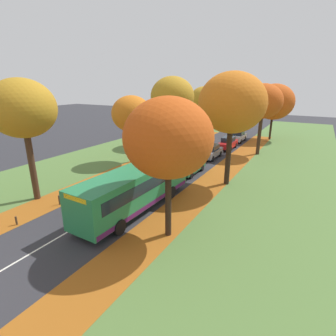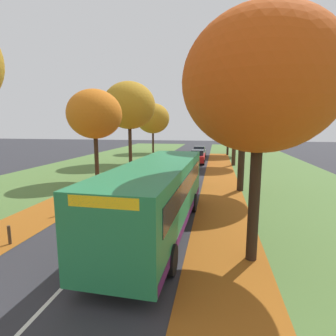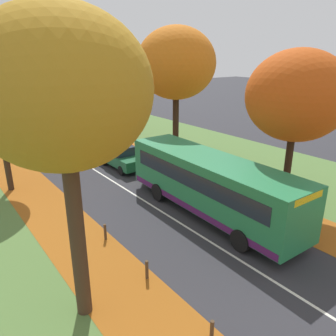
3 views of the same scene
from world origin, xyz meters
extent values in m
cube|color=#517538|center=(-9.20, 20.00, 0.00)|extent=(12.00, 90.00, 0.01)
cube|color=#9E5619|center=(-4.60, 14.00, 0.01)|extent=(2.80, 60.00, 0.00)
cube|color=#517538|center=(9.20, 20.00, 0.00)|extent=(12.00, 90.00, 0.01)
cube|color=#9E5619|center=(4.60, 14.00, 0.01)|extent=(2.80, 60.00, 0.00)
cube|color=silver|center=(0.00, 20.00, 0.00)|extent=(0.12, 80.00, 0.01)
cylinder|color=#422D1E|center=(-6.01, 9.46, 2.59)|extent=(0.47, 0.47, 5.18)
ellipsoid|color=#B27F1E|center=(-6.01, 9.46, 6.92)|extent=(4.63, 4.63, 4.16)
cylinder|color=#382619|center=(-5.51, 21.33, 1.89)|extent=(0.34, 0.34, 3.78)
ellipsoid|color=orange|center=(-5.51, 21.33, 5.42)|extent=(4.37, 4.37, 3.93)
cylinder|color=#382619|center=(-5.99, 31.41, 2.27)|extent=(0.41, 0.41, 4.54)
ellipsoid|color=#B27F1E|center=(-5.99, 31.41, 6.82)|extent=(6.09, 6.09, 5.48)
cylinder|color=#382619|center=(-6.21, 43.92, 1.80)|extent=(0.32, 0.32, 3.61)
ellipsoid|color=#B27F1E|center=(-6.21, 43.92, 5.65)|extent=(5.44, 5.44, 4.90)
cylinder|color=black|center=(5.44, 10.07, 2.02)|extent=(0.36, 0.36, 4.03)
ellipsoid|color=#C64C14|center=(5.44, 10.07, 5.84)|extent=(4.84, 4.84, 4.35)
cylinder|color=black|center=(5.90, 19.85, 2.50)|extent=(0.45, 0.45, 5.01)
ellipsoid|color=orange|center=(5.90, 19.85, 7.08)|extent=(5.53, 5.53, 4.97)
cylinder|color=#382619|center=(6.15, 31.79, 2.41)|extent=(0.43, 0.43, 4.82)
ellipsoid|color=#C64C14|center=(6.15, 31.79, 6.54)|extent=(4.59, 4.59, 4.13)
cylinder|color=black|center=(5.90, 42.26, 1.80)|extent=(0.32, 0.32, 3.59)
ellipsoid|color=#C64C14|center=(5.90, 42.26, 5.85)|extent=(6.02, 6.02, 5.42)
cylinder|color=#4C3823|center=(-3.51, 6.27, 0.29)|extent=(0.12, 0.12, 0.58)
cylinder|color=#4C3823|center=(-3.55, 9.57, 0.37)|extent=(0.12, 0.12, 0.74)
cylinder|color=#4C3823|center=(-3.54, 12.88, 0.37)|extent=(0.12, 0.12, 0.74)
cube|color=#237A47|center=(1.80, 11.91, 1.73)|extent=(2.79, 10.46, 2.50)
cube|color=#19232D|center=(1.66, 6.77, 2.08)|extent=(2.30, 0.16, 1.30)
cube|color=#19232D|center=(1.80, 11.91, 2.13)|extent=(2.79, 9.22, 0.80)
cube|color=#4C1951|center=(1.80, 11.91, 0.66)|extent=(2.80, 10.26, 0.32)
cube|color=yellow|center=(1.66, 6.75, 2.80)|extent=(1.75, 0.13, 0.28)
cylinder|color=black|center=(2.90, 8.66, 0.48)|extent=(0.33, 0.97, 0.96)
cylinder|color=black|center=(0.52, 8.72, 0.48)|extent=(0.33, 0.97, 0.96)
cylinder|color=black|center=(3.06, 14.74, 0.48)|extent=(0.33, 0.97, 0.96)
cylinder|color=black|center=(0.69, 14.80, 0.48)|extent=(0.33, 0.97, 0.96)
cube|color=#1E6038|center=(1.80, 20.81, 0.67)|extent=(1.72, 4.21, 0.70)
cube|color=#19232D|center=(1.80, 20.96, 1.32)|extent=(1.45, 2.02, 0.60)
cylinder|color=black|center=(2.58, 19.50, 0.32)|extent=(0.22, 0.64, 0.64)
cylinder|color=black|center=(1.01, 19.51, 0.32)|extent=(0.22, 0.64, 0.64)
cylinder|color=black|center=(2.59, 22.10, 0.32)|extent=(0.22, 0.64, 0.64)
cylinder|color=black|center=(1.03, 22.11, 0.32)|extent=(0.22, 0.64, 0.64)
cube|color=slate|center=(1.58, 27.15, 0.67)|extent=(1.73, 4.21, 0.70)
cube|color=#19232D|center=(1.58, 27.30, 1.32)|extent=(1.46, 2.03, 0.60)
cylinder|color=black|center=(2.35, 25.84, 0.32)|extent=(0.23, 0.64, 0.64)
cylinder|color=black|center=(0.78, 25.86, 0.32)|extent=(0.23, 0.64, 0.64)
cylinder|color=black|center=(2.37, 28.45, 0.32)|extent=(0.23, 0.64, 0.64)
cylinder|color=black|center=(0.81, 28.46, 0.32)|extent=(0.23, 0.64, 0.64)
cube|color=#B21919|center=(2.00, 32.61, 0.67)|extent=(1.76, 4.22, 0.70)
cube|color=#19232D|center=(1.99, 32.76, 1.32)|extent=(1.47, 2.04, 0.60)
cylinder|color=black|center=(2.79, 31.32, 0.32)|extent=(0.23, 0.64, 0.64)
cylinder|color=black|center=(1.23, 31.30, 0.32)|extent=(0.23, 0.64, 0.64)
cylinder|color=black|center=(2.76, 33.92, 0.32)|extent=(0.23, 0.64, 0.64)
cylinder|color=black|center=(1.20, 33.90, 0.32)|extent=(0.23, 0.64, 0.64)
cube|color=#B7BABF|center=(1.87, 38.16, 0.67)|extent=(1.72, 4.21, 0.70)
cube|color=#19232D|center=(1.87, 38.31, 1.32)|extent=(1.45, 2.02, 0.60)
cylinder|color=black|center=(2.65, 36.86, 0.32)|extent=(0.22, 0.64, 0.64)
cylinder|color=black|center=(1.09, 36.85, 0.32)|extent=(0.22, 0.64, 0.64)
cylinder|color=black|center=(2.64, 39.46, 0.32)|extent=(0.22, 0.64, 0.64)
cylinder|color=black|center=(1.08, 39.45, 0.32)|extent=(0.22, 0.64, 0.64)
camera|label=1|loc=(12.17, -1.81, 8.62)|focal=28.00mm
camera|label=2|loc=(4.16, 1.34, 4.53)|focal=28.00mm
camera|label=3|loc=(-8.92, 1.21, 7.78)|focal=35.00mm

